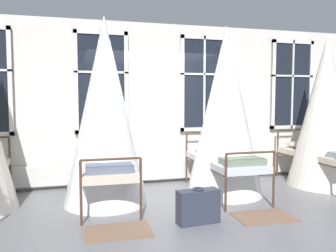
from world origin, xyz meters
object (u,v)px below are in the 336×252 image
(suitcase_dark, at_px, (198,206))
(cot_third, at_px, (225,113))
(cot_fourth, at_px, (325,113))
(cot_second, at_px, (105,113))

(suitcase_dark, bearing_deg, cot_third, 46.65)
(cot_third, relative_size, cot_fourth, 1.01)
(cot_second, height_order, suitcase_dark, cot_second)
(cot_fourth, bearing_deg, suitcase_dark, 113.14)
(suitcase_dark, bearing_deg, cot_fourth, 16.99)
(cot_fourth, bearing_deg, cot_second, 90.50)
(cot_second, distance_m, suitcase_dark, 2.01)
(cot_second, distance_m, cot_third, 2.00)
(cot_second, height_order, cot_third, cot_second)
(cot_third, relative_size, suitcase_dark, 4.89)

